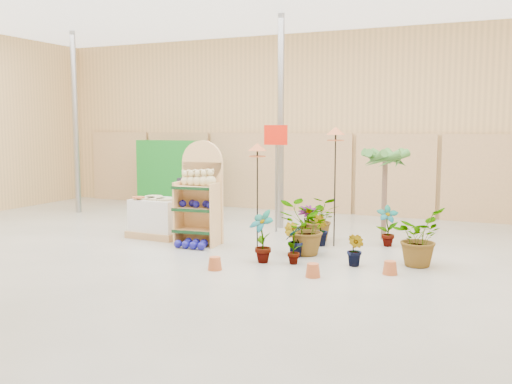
% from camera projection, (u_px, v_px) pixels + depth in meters
% --- Properties ---
extents(room, '(15.20, 12.10, 4.70)m').
position_uv_depth(room, '(226.00, 124.00, 9.70)').
color(room, gray).
rests_on(room, ground).
extents(display_shelf, '(0.84, 0.57, 1.92)m').
position_uv_depth(display_shelf, '(200.00, 197.00, 10.56)').
color(display_shelf, '#E3B072').
rests_on(display_shelf, ground).
extents(teddy_bears, '(0.71, 0.20, 0.31)m').
position_uv_depth(teddy_bears, '(199.00, 179.00, 10.43)').
color(teddy_bears, beige).
rests_on(teddy_bears, display_shelf).
extents(gazing_balls_shelf, '(0.70, 0.24, 0.13)m').
position_uv_depth(gazing_balls_shelf, '(197.00, 204.00, 10.47)').
color(gazing_balls_shelf, navy).
rests_on(gazing_balls_shelf, display_shelf).
extents(gazing_balls_floor, '(0.63, 0.39, 0.15)m').
position_uv_depth(gazing_balls_floor, '(192.00, 244.00, 10.23)').
color(gazing_balls_floor, navy).
rests_on(gazing_balls_floor, ground).
extents(pallet_stack, '(1.12, 0.95, 0.79)m').
position_uv_depth(pallet_stack, '(160.00, 218.00, 11.27)').
color(pallet_stack, tan).
rests_on(pallet_stack, ground).
extents(charcoal_planters, '(0.50, 0.50, 1.00)m').
position_uv_depth(charcoal_planters, '(192.00, 199.00, 13.18)').
color(charcoal_planters, black).
rests_on(charcoal_planters, ground).
extents(trellis_stock, '(2.00, 0.30, 1.80)m').
position_uv_depth(trellis_stock, '(171.00, 174.00, 15.27)').
color(trellis_stock, '#15751F').
rests_on(trellis_stock, ground).
extents(offer_sign, '(0.50, 0.08, 2.20)m').
position_uv_depth(offer_sign, '(276.00, 156.00, 11.62)').
color(offer_sign, gray).
rests_on(offer_sign, ground).
extents(bird_table_front, '(0.34, 0.34, 1.88)m').
position_uv_depth(bird_table_front, '(257.00, 151.00, 10.17)').
color(bird_table_front, black).
rests_on(bird_table_front, ground).
extents(bird_table_right, '(0.34, 0.34, 2.17)m').
position_uv_depth(bird_table_right, '(336.00, 135.00, 10.16)').
color(bird_table_right, black).
rests_on(bird_table_right, ground).
extents(bird_table_back, '(0.34, 0.34, 1.83)m').
position_uv_depth(bird_table_back, '(208.00, 145.00, 14.19)').
color(bird_table_back, black).
rests_on(bird_table_back, ground).
extents(palm, '(0.70, 0.70, 1.86)m').
position_uv_depth(palm, '(385.00, 157.00, 10.85)').
color(palm, brown).
rests_on(palm, ground).
extents(potted_plant_0, '(0.54, 0.47, 0.85)m').
position_uv_depth(potted_plant_0, '(262.00, 236.00, 9.12)').
color(potted_plant_0, '#38712B').
rests_on(potted_plant_0, ground).
extents(potted_plant_1, '(0.36, 0.32, 0.58)m').
position_uv_depth(potted_plant_1, '(294.00, 240.00, 9.52)').
color(potted_plant_1, '#38712B').
rests_on(potted_plant_1, ground).
extents(potted_plant_2, '(1.11, 1.09, 0.93)m').
position_uv_depth(potted_plant_2, '(305.00, 228.00, 9.63)').
color(potted_plant_2, '#38712B').
rests_on(potted_plant_2, ground).
extents(potted_plant_4, '(0.46, 0.38, 0.75)m').
position_uv_depth(potted_plant_4, '(387.00, 226.00, 10.36)').
color(potted_plant_4, '#38712B').
rests_on(potted_plant_4, ground).
extents(potted_plant_5, '(0.41, 0.43, 0.60)m').
position_uv_depth(potted_plant_5, '(321.00, 230.00, 10.38)').
color(potted_plant_5, '#38712B').
rests_on(potted_plant_5, ground).
extents(potted_plant_6, '(0.87, 0.78, 0.86)m').
position_uv_depth(potted_plant_6, '(320.00, 218.00, 10.85)').
color(potted_plant_6, '#38712B').
rests_on(potted_plant_6, ground).
extents(potted_plant_8, '(0.27, 0.36, 0.63)m').
position_uv_depth(potted_plant_8, '(294.00, 244.00, 9.04)').
color(potted_plant_8, '#38712B').
rests_on(potted_plant_8, ground).
extents(potted_plant_9, '(0.37, 0.36, 0.53)m').
position_uv_depth(potted_plant_9, '(356.00, 250.00, 8.88)').
color(potted_plant_9, '#38712B').
rests_on(potted_plant_9, ground).
extents(potted_plant_10, '(0.85, 0.94, 0.91)m').
position_uv_depth(potted_plant_10, '(418.00, 237.00, 8.92)').
color(potted_plant_10, '#38712B').
rests_on(potted_plant_10, ground).
extents(potted_plant_11, '(0.50, 0.50, 0.67)m').
position_uv_depth(potted_plant_11, '(307.00, 224.00, 10.83)').
color(potted_plant_11, '#38712B').
rests_on(potted_plant_11, ground).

